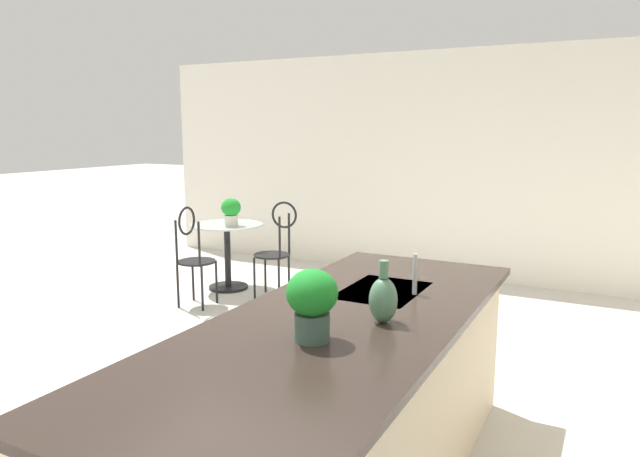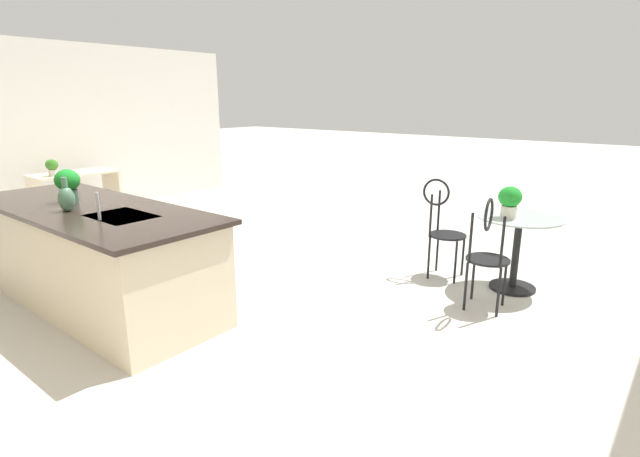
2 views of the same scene
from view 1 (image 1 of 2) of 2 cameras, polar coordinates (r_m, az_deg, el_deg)
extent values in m
plane|color=beige|center=(3.73, -8.60, -18.99)|extent=(40.00, 40.00, 0.00)
cube|color=silver|center=(7.17, 11.61, 6.06)|extent=(0.12, 7.80, 2.70)
cube|color=beige|center=(2.91, 1.84, -17.87)|extent=(2.70, 0.96, 0.88)
cube|color=#2D231E|center=(2.72, 1.89, -9.27)|extent=(2.80, 1.06, 0.04)
cube|color=#B2B5BA|center=(3.21, 6.17, -6.29)|extent=(0.56, 0.40, 0.03)
cylinder|color=black|center=(6.71, -8.97, -5.69)|extent=(0.44, 0.44, 0.03)
cylinder|color=black|center=(6.62, -9.05, -2.66)|extent=(0.07, 0.07, 0.69)
cylinder|color=#B2C6C1|center=(6.55, -9.14, 0.37)|extent=(0.80, 0.80, 0.01)
cylinder|color=black|center=(6.27, -12.36, -4.91)|extent=(0.03, 0.03, 0.45)
cylinder|color=black|center=(6.13, -10.13, -5.18)|extent=(0.03, 0.03, 0.45)
cylinder|color=black|center=(6.04, -13.77, -5.52)|extent=(0.03, 0.03, 0.45)
cylinder|color=black|center=(5.89, -11.48, -5.82)|extent=(0.03, 0.03, 0.45)
cylinder|color=black|center=(6.02, -12.01, -3.19)|extent=(0.43, 0.43, 0.02)
cylinder|color=black|center=(5.93, -13.92, -1.35)|extent=(0.03, 0.03, 0.45)
cylinder|color=black|center=(5.79, -11.77, -1.53)|extent=(0.03, 0.03, 0.45)
torus|color=black|center=(5.82, -12.94, 0.73)|extent=(0.28, 0.06, 0.28)
cylinder|color=black|center=(6.20, -6.45, -4.90)|extent=(0.03, 0.03, 0.45)
cylinder|color=black|center=(6.45, -5.39, -4.31)|extent=(0.03, 0.03, 0.45)
cylinder|color=black|center=(6.09, -4.05, -5.13)|extent=(0.03, 0.03, 0.45)
cylinder|color=black|center=(6.34, -3.07, -4.52)|extent=(0.03, 0.03, 0.45)
cylinder|color=black|center=(6.21, -4.77, -2.61)|extent=(0.43, 0.43, 0.02)
cylinder|color=black|center=(5.99, -3.98, -0.96)|extent=(0.03, 0.03, 0.45)
cylinder|color=black|center=(6.23, -3.06, -0.54)|extent=(0.03, 0.03, 0.45)
torus|color=black|center=(6.08, -3.53, 1.34)|extent=(0.07, 0.28, 0.28)
cylinder|color=#B2B5BA|center=(3.11, 9.30, -4.45)|extent=(0.02, 0.02, 0.22)
cylinder|color=beige|center=(6.41, -8.70, 0.78)|extent=(0.15, 0.15, 0.12)
ellipsoid|color=#1E9029|center=(6.39, -8.73, 2.07)|extent=(0.21, 0.21, 0.19)
cylinder|color=#385147|center=(2.44, -0.78, -9.63)|extent=(0.15, 0.15, 0.12)
ellipsoid|color=#1A7E25|center=(2.39, -0.78, -6.30)|extent=(0.22, 0.22, 0.20)
ellipsoid|color=#4C7A5B|center=(2.66, 6.22, -7.01)|extent=(0.13, 0.13, 0.21)
cylinder|color=#4C7A5B|center=(2.62, 6.28, -3.99)|extent=(0.04, 0.04, 0.08)
camera|label=2|loc=(6.56, 35.22, 8.49)|focal=27.08mm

